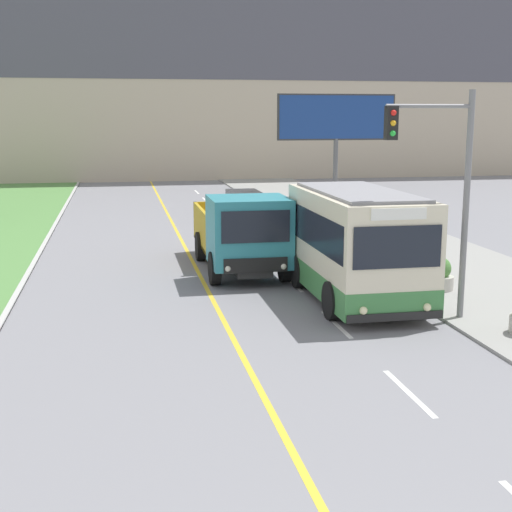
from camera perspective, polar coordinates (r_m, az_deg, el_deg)
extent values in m
cube|color=silver|center=(14.09, 12.11, -10.63)|extent=(0.12, 2.40, 0.01)
cube|color=silver|center=(18.17, 6.45, -5.44)|extent=(0.12, 2.40, 0.01)
cube|color=silver|center=(22.45, 2.96, -2.16)|extent=(0.12, 2.40, 0.01)
cube|color=silver|center=(26.84, 0.61, 0.06)|extent=(0.12, 2.40, 0.01)
cube|color=silver|center=(31.28, -1.08, 1.66)|extent=(0.12, 2.40, 0.01)
cube|color=silver|center=(35.77, -2.34, 2.86)|extent=(0.12, 2.40, 0.01)
cube|color=silver|center=(40.28, -3.33, 3.78)|extent=(0.12, 2.40, 0.01)
cube|color=silver|center=(44.81, -4.12, 4.52)|extent=(0.12, 2.40, 0.01)
cube|color=silver|center=(49.35, -4.76, 5.13)|extent=(0.12, 2.40, 0.01)
cube|color=#BCAD93|center=(61.73, -8.92, 16.81)|extent=(80.00, 8.00, 22.74)
cube|color=#4C4C56|center=(57.80, -8.78, 17.78)|extent=(80.00, 0.04, 7.96)
cube|color=beige|center=(20.11, 8.06, 1.03)|extent=(2.52, 5.89, 2.80)
cube|color=#3D7F42|center=(20.32, 7.98, -1.88)|extent=(2.54, 5.91, 0.70)
cube|color=black|center=(20.04, 8.09, 2.22)|extent=(2.54, 5.42, 0.98)
cube|color=gray|center=(19.91, 8.17, 5.11)|extent=(2.14, 5.30, 0.08)
cube|color=black|center=(17.31, 11.27, 0.70)|extent=(2.22, 0.04, 1.03)
cube|color=black|center=(17.69, 11.07, -4.79)|extent=(2.47, 0.06, 0.20)
sphere|color=#F4EAB2|center=(17.34, 8.59, -4.34)|extent=(0.20, 0.20, 0.20)
sphere|color=#F4EAB2|center=(17.94, 13.53, -4.00)|extent=(0.20, 0.20, 0.20)
cube|color=white|center=(17.18, 11.37, 3.32)|extent=(1.38, 0.04, 0.28)
cylinder|color=black|center=(18.47, 6.10, -3.56)|extent=(0.28, 1.00, 1.00)
cylinder|color=black|center=(19.29, 12.92, -3.15)|extent=(0.28, 1.00, 1.00)
cylinder|color=black|center=(21.77, 3.39, -1.25)|extent=(0.28, 1.00, 1.00)
cylinder|color=black|center=(22.47, 9.31, -0.98)|extent=(0.28, 1.00, 1.00)
cube|color=black|center=(24.64, -1.49, 0.10)|extent=(1.10, 6.64, 0.20)
cube|color=teal|center=(22.32, -0.59, 1.99)|extent=(2.43, 2.30, 2.13)
cube|color=black|center=(21.14, -0.02, 2.35)|extent=(2.07, 0.04, 0.96)
cube|color=black|center=(21.34, -0.01, -0.75)|extent=(1.95, 0.06, 0.44)
sphere|color=silver|center=(21.21, -2.27, -1.03)|extent=(0.18, 0.18, 0.18)
sphere|color=silver|center=(21.52, 2.22, -0.85)|extent=(0.18, 0.18, 0.18)
cube|color=#B7931E|center=(25.84, -1.96, 0.99)|extent=(2.31, 4.10, 0.12)
cube|color=#B7931E|center=(25.59, -4.39, 2.29)|extent=(0.12, 4.10, 1.38)
cube|color=#B7931E|center=(25.93, 0.43, 2.43)|extent=(0.12, 4.10, 1.38)
cube|color=#B7931E|center=(23.80, -1.22, 1.64)|extent=(2.31, 0.12, 1.38)
cube|color=#B7931E|center=(27.68, -2.61, 2.98)|extent=(2.31, 0.12, 1.38)
cube|color=#B7931E|center=(23.68, -1.23, 3.57)|extent=(2.31, 0.12, 0.24)
cylinder|color=black|center=(22.13, -3.33, -0.99)|extent=(0.30, 1.04, 1.04)
cylinder|color=black|center=(22.53, 2.33, -0.76)|extent=(0.30, 1.04, 1.04)
cylinder|color=black|center=(25.91, -4.47, 0.79)|extent=(0.30, 1.04, 1.04)
cylinder|color=black|center=(26.25, 0.39, 0.96)|extent=(0.30, 1.04, 1.04)
cube|color=silver|center=(35.96, -0.94, 3.69)|extent=(1.80, 4.30, 0.61)
cube|color=black|center=(35.99, -0.97, 4.71)|extent=(1.53, 2.36, 0.65)
cylinder|color=black|center=(34.59, -1.89, 3.09)|extent=(0.18, 0.62, 0.62)
cylinder|color=black|center=(34.88, 0.74, 3.16)|extent=(0.18, 0.62, 0.62)
cylinder|color=black|center=(37.12, -2.52, 3.64)|extent=(0.18, 0.62, 0.62)
cylinder|color=black|center=(37.39, -0.06, 3.70)|extent=(0.18, 0.62, 0.62)
cylinder|color=slate|center=(18.61, 16.44, 3.69)|extent=(0.16, 0.16, 5.80)
cylinder|color=slate|center=(17.99, 13.71, 11.57)|extent=(2.20, 0.10, 0.10)
cube|color=black|center=(17.62, 10.76, 10.41)|extent=(0.28, 0.24, 0.80)
sphere|color=red|center=(17.50, 10.95, 11.18)|extent=(0.14, 0.14, 0.14)
sphere|color=orange|center=(17.50, 10.92, 10.40)|extent=(0.14, 0.14, 0.14)
sphere|color=green|center=(17.50, 10.89, 9.61)|extent=(0.14, 0.14, 0.14)
cylinder|color=#59595B|center=(37.45, 6.35, 6.25)|extent=(0.24, 0.24, 4.01)
cube|color=#333333|center=(37.32, 6.45, 10.98)|extent=(6.19, 0.20, 2.33)
cube|color=navy|center=(37.21, 6.51, 10.98)|extent=(6.03, 0.02, 2.17)
cylinder|color=#B7B2A8|center=(21.91, 14.42, -2.08)|extent=(0.86, 0.86, 0.41)
sphere|color=#477A38|center=(21.82, 14.48, -0.95)|extent=(0.68, 0.68, 0.68)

